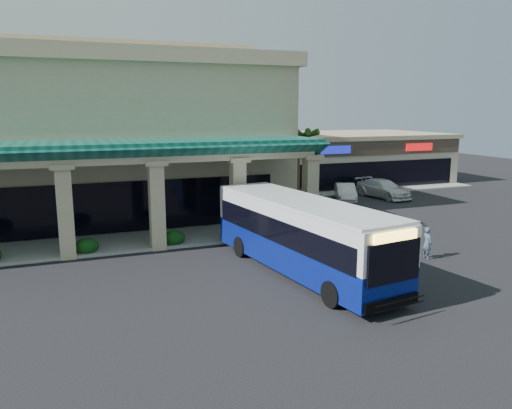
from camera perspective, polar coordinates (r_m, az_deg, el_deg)
name	(u,v)px	position (r m, az deg, el deg)	size (l,w,h in m)	color
ground	(245,272)	(23.11, -1.32, -7.70)	(110.00, 110.00, 0.00)	black
main_building	(52,134)	(36.64, -22.28, 7.46)	(30.80, 14.80, 11.35)	tan
arcade	(54,198)	(27.77, -22.09, 0.73)	(30.00, 6.20, 5.70)	#0C4B40
strip_mall	(330,158)	(51.57, 8.48, 5.32)	(22.50, 12.50, 4.90)	beige
palm_0	(304,167)	(35.62, 5.52, 4.30)	(2.40, 2.40, 6.60)	#1B3C10
palm_1	(298,167)	(38.78, 4.84, 4.26)	(2.40, 2.40, 5.80)	#1B3C10
broadleaf_tree	(251,168)	(42.61, -0.55, 4.22)	(2.60, 2.60, 4.81)	black
transit_bus	(301,237)	(22.64, 5.18, -3.69)	(2.81, 12.05, 3.37)	navy
pedestrian	(427,243)	(26.27, 18.98, -4.18)	(0.59, 0.38, 1.61)	#415164
car_silver	(310,196)	(38.95, 6.20, 1.00)	(1.67, 4.15, 1.42)	#A4A4A4
car_white	(345,192)	(41.15, 10.17, 1.40)	(1.46, 4.19, 1.38)	silver
car_red	(383,189)	(43.14, 14.32, 1.76)	(2.13, 5.24, 1.52)	silver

